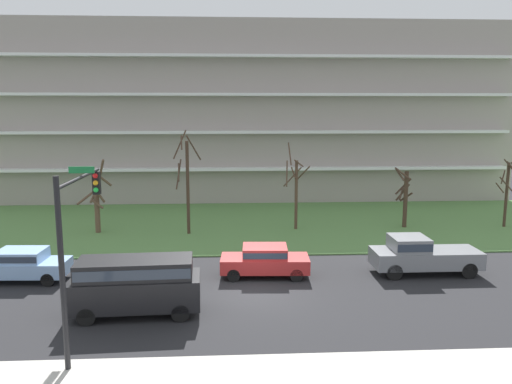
{
  "coord_description": "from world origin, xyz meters",
  "views": [
    {
      "loc": [
        -1.08,
        -22.09,
        8.42
      ],
      "look_at": [
        0.47,
        6.0,
        3.73
      ],
      "focal_mm": 35.8,
      "sensor_mm": 36.0,
      "label": 1
    }
  ],
  "objects_px": {
    "tree_left": "(187,181)",
    "pickup_gray_center_right": "(421,254)",
    "tree_far_left": "(97,200)",
    "traffic_signal_mast": "(76,229)",
    "sedan_blue_near_right": "(22,264)",
    "tree_far_right": "(507,191)",
    "sedan_red_center_left": "(265,260)",
    "van_black_near_left": "(136,282)",
    "tree_center": "(295,188)",
    "tree_right": "(405,196)"
  },
  "relations": [
    {
      "from": "tree_left",
      "to": "pickup_gray_center_right",
      "type": "bearing_deg",
      "value": -35.09
    },
    {
      "from": "tree_far_left",
      "to": "traffic_signal_mast",
      "type": "distance_m",
      "value": 17.38
    },
    {
      "from": "pickup_gray_center_right",
      "to": "sedan_blue_near_right",
      "type": "bearing_deg",
      "value": -0.06
    },
    {
      "from": "tree_far_right",
      "to": "pickup_gray_center_right",
      "type": "relative_size",
      "value": 0.91
    },
    {
      "from": "tree_far_left",
      "to": "tree_left",
      "type": "distance_m",
      "value": 6.23
    },
    {
      "from": "sedan_red_center_left",
      "to": "sedan_blue_near_right",
      "type": "bearing_deg",
      "value": 3.0
    },
    {
      "from": "tree_far_right",
      "to": "sedan_red_center_left",
      "type": "relative_size",
      "value": 1.1
    },
    {
      "from": "tree_far_right",
      "to": "traffic_signal_mast",
      "type": "xyz_separation_m",
      "value": [
        -24.61,
        -16.93,
        1.7
      ]
    },
    {
      "from": "tree_left",
      "to": "van_black_near_left",
      "type": "bearing_deg",
      "value": -94.6
    },
    {
      "from": "tree_center",
      "to": "sedan_blue_near_right",
      "type": "xyz_separation_m",
      "value": [
        -14.71,
        -9.73,
        -2.04
      ]
    },
    {
      "from": "tree_right",
      "to": "pickup_gray_center_right",
      "type": "height_order",
      "value": "tree_right"
    },
    {
      "from": "tree_center",
      "to": "tree_right",
      "type": "height_order",
      "value": "tree_center"
    },
    {
      "from": "tree_right",
      "to": "pickup_gray_center_right",
      "type": "distance_m",
      "value": 10.27
    },
    {
      "from": "tree_center",
      "to": "van_black_near_left",
      "type": "xyz_separation_m",
      "value": [
        -8.4,
        -14.23,
        -1.52
      ]
    },
    {
      "from": "van_black_near_left",
      "to": "pickup_gray_center_right",
      "type": "distance_m",
      "value": 14.32
    },
    {
      "from": "tree_center",
      "to": "traffic_signal_mast",
      "type": "bearing_deg",
      "value": -119.69
    },
    {
      "from": "pickup_gray_center_right",
      "to": "tree_right",
      "type": "bearing_deg",
      "value": -104.48
    },
    {
      "from": "tree_far_left",
      "to": "tree_far_right",
      "type": "height_order",
      "value": "tree_far_left"
    },
    {
      "from": "tree_right",
      "to": "sedan_red_center_left",
      "type": "xyz_separation_m",
      "value": [
        -10.52,
        -9.87,
        -1.42
      ]
    },
    {
      "from": "tree_right",
      "to": "sedan_red_center_left",
      "type": "relative_size",
      "value": 0.95
    },
    {
      "from": "tree_far_right",
      "to": "traffic_signal_mast",
      "type": "distance_m",
      "value": 29.92
    },
    {
      "from": "tree_far_left",
      "to": "tree_far_right",
      "type": "bearing_deg",
      "value": 0.11
    },
    {
      "from": "van_black_near_left",
      "to": "pickup_gray_center_right",
      "type": "bearing_deg",
      "value": 15.47
    },
    {
      "from": "sedan_blue_near_right",
      "to": "pickup_gray_center_right",
      "type": "bearing_deg",
      "value": -177.28
    },
    {
      "from": "tree_right",
      "to": "sedan_blue_near_right",
      "type": "xyz_separation_m",
      "value": [
        -22.43,
        -9.87,
        -1.42
      ]
    },
    {
      "from": "pickup_gray_center_right",
      "to": "sedan_red_center_left",
      "type": "bearing_deg",
      "value": -0.06
    },
    {
      "from": "van_black_near_left",
      "to": "traffic_signal_mast",
      "type": "xyz_separation_m",
      "value": [
        -1.38,
        -2.93,
        2.96
      ]
    },
    {
      "from": "sedan_red_center_left",
      "to": "traffic_signal_mast",
      "type": "distance_m",
      "value": 10.77
    },
    {
      "from": "tree_left",
      "to": "tree_far_right",
      "type": "height_order",
      "value": "tree_left"
    },
    {
      "from": "tree_far_left",
      "to": "sedan_red_center_left",
      "type": "xyz_separation_m",
      "value": [
        10.59,
        -9.45,
        -1.44
      ]
    },
    {
      "from": "van_black_near_left",
      "to": "sedan_red_center_left",
      "type": "height_order",
      "value": "van_black_near_left"
    },
    {
      "from": "tree_center",
      "to": "pickup_gray_center_right",
      "type": "bearing_deg",
      "value": -61.97
    },
    {
      "from": "tree_far_left",
      "to": "van_black_near_left",
      "type": "relative_size",
      "value": 0.95
    },
    {
      "from": "pickup_gray_center_right",
      "to": "tree_far_left",
      "type": "bearing_deg",
      "value": -27.04
    },
    {
      "from": "tree_far_left",
      "to": "sedan_blue_near_right",
      "type": "xyz_separation_m",
      "value": [
        -1.32,
        -9.45,
        -1.44
      ]
    },
    {
      "from": "tree_left",
      "to": "sedan_red_center_left",
      "type": "height_order",
      "value": "tree_left"
    },
    {
      "from": "sedan_red_center_left",
      "to": "traffic_signal_mast",
      "type": "height_order",
      "value": "traffic_signal_mast"
    },
    {
      "from": "tree_far_right",
      "to": "van_black_near_left",
      "type": "xyz_separation_m",
      "value": [
        -23.23,
        -14.01,
        -1.26
      ]
    },
    {
      "from": "tree_right",
      "to": "traffic_signal_mast",
      "type": "distance_m",
      "value": 24.69
    },
    {
      "from": "tree_left",
      "to": "sedan_blue_near_right",
      "type": "relative_size",
      "value": 1.54
    },
    {
      "from": "sedan_blue_near_right",
      "to": "sedan_red_center_left",
      "type": "bearing_deg",
      "value": -177.27
    },
    {
      "from": "tree_right",
      "to": "van_black_near_left",
      "type": "relative_size",
      "value": 0.81
    },
    {
      "from": "tree_right",
      "to": "pickup_gray_center_right",
      "type": "bearing_deg",
      "value": -104.42
    },
    {
      "from": "tree_left",
      "to": "sedan_red_center_left",
      "type": "xyz_separation_m",
      "value": [
        4.53,
        -8.79,
        -2.73
      ]
    },
    {
      "from": "tree_far_left",
      "to": "tree_left",
      "type": "relative_size",
      "value": 0.73
    },
    {
      "from": "tree_left",
      "to": "sedan_red_center_left",
      "type": "distance_m",
      "value": 10.26
    },
    {
      "from": "tree_far_right",
      "to": "van_black_near_left",
      "type": "height_order",
      "value": "tree_far_right"
    },
    {
      "from": "sedan_red_center_left",
      "to": "tree_center",
      "type": "bearing_deg",
      "value": -103.07
    },
    {
      "from": "van_black_near_left",
      "to": "pickup_gray_center_right",
      "type": "xyz_separation_m",
      "value": [
        13.59,
        4.5,
        -0.38
      ]
    },
    {
      "from": "tree_right",
      "to": "tree_far_left",
      "type": "bearing_deg",
      "value": -178.86
    }
  ]
}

